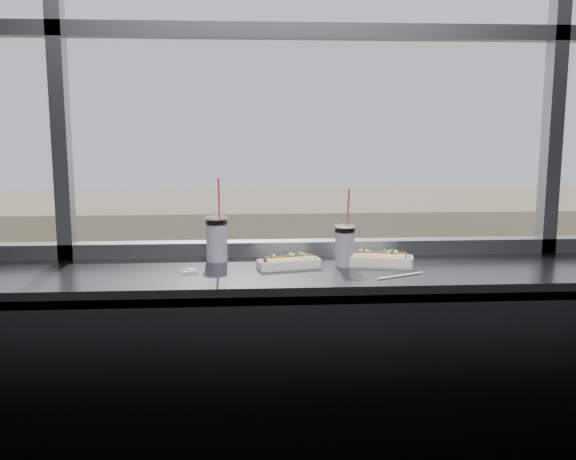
{
  "coord_description": "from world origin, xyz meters",
  "views": [
    {
      "loc": [
        -0.28,
        -1.11,
        1.63
      ],
      "look_at": [
        -0.12,
        1.23,
        1.25
      ],
      "focal_mm": 40.0,
      "sensor_mm": 36.0,
      "label": 1
    }
  ],
  "objects": [
    {
      "name": "loose_straw",
      "position": [
        0.27,
        1.08,
        1.1
      ],
      "size": [
        0.19,
        0.09,
        0.01
      ],
      "primitive_type": "cylinder",
      "rotation": [
        0.0,
        1.57,
        0.45
      ],
      "color": "white",
      "rests_on": "counter"
    },
    {
      "name": "car_far_c",
      "position": [
        12.08,
        25.5,
        -9.92
      ],
      "size": [
        3.01,
        6.32,
        2.05
      ],
      "primitive_type": "imported",
      "rotation": [
        0.0,
        0.0,
        1.64
      ],
      "color": "beige",
      "rests_on": "street_asphalt"
    },
    {
      "name": "pedestrian_c",
      "position": [
        6.9,
        29.22,
        -9.84
      ],
      "size": [
        0.75,
        1.0,
        2.25
      ],
      "primitive_type": "imported",
      "rotation": [
        0.0,
        0.0,
        1.57
      ],
      "color": "#66605B",
      "rests_on": "far_sidewalk"
    },
    {
      "name": "hotdog_tray_left",
      "position": [
        -0.12,
        1.25,
        1.12
      ],
      "size": [
        0.25,
        0.13,
        0.06
      ],
      "rotation": [
        0.0,
        0.0,
        0.22
      ],
      "color": "white",
      "rests_on": "counter"
    },
    {
      "name": "tree_center",
      "position": [
        2.47,
        29.5,
        -8.0
      ],
      "size": [
        2.83,
        2.83,
        4.42
      ],
      "color": "#47382B",
      "rests_on": "far_sidewalk"
    },
    {
      "name": "soda_cup_left",
      "position": [
        -0.39,
        1.4,
        1.2
      ],
      "size": [
        0.09,
        0.09,
        0.34
      ],
      "color": "white",
      "rests_on": "counter"
    },
    {
      "name": "far_building",
      "position": [
        0.0,
        39.5,
        -7.0
      ],
      "size": [
        50.0,
        14.0,
        8.0
      ],
      "primitive_type": "cube",
      "color": "tan",
      "rests_on": "plaza_ground"
    },
    {
      "name": "counter",
      "position": [
        0.0,
        1.23,
        1.07
      ],
      "size": [
        6.0,
        0.55,
        0.06
      ],
      "primitive_type": "cube",
      "color": "#505050",
      "rests_on": "ground"
    },
    {
      "name": "pedestrian_d",
      "position": [
        9.72,
        28.48,
        -9.91
      ],
      "size": [
        0.7,
        0.93,
        2.1
      ],
      "primitive_type": "imported",
      "rotation": [
        0.0,
        0.0,
        4.71
      ],
      "color": "#66605B",
      "rests_on": "far_sidewalk"
    },
    {
      "name": "tree_right",
      "position": [
        10.23,
        29.5,
        -7.31
      ],
      "size": [
        3.49,
        3.49,
        5.45
      ],
      "color": "#47382B",
      "rests_on": "far_sidewalk"
    },
    {
      "name": "counter_fascia",
      "position": [
        0.0,
        0.97,
        0.55
      ],
      "size": [
        6.0,
        0.04,
        1.04
      ],
      "primitive_type": "cube",
      "color": "#505050",
      "rests_on": "ground"
    },
    {
      "name": "far_sidewalk",
      "position": [
        0.0,
        29.5,
        -10.98
      ],
      "size": [
        80.0,
        6.0,
        0.04
      ],
      "primitive_type": "cube",
      "color": "beige",
      "rests_on": "plaza_ground"
    },
    {
      "name": "plaza_ground",
      "position": [
        0.0,
        45.0,
        -11.0
      ],
      "size": [
        120.0,
        120.0,
        0.0
      ],
      "primitive_type": "plane",
      "color": "beige",
      "rests_on": "ground"
    },
    {
      "name": "wall_back_lower",
      "position": [
        0.0,
        1.5,
        0.55
      ],
      "size": [
        6.0,
        0.0,
        6.0
      ],
      "primitive_type": "plane",
      "rotation": [
        1.57,
        0.0,
        0.0
      ],
      "color": "black",
      "rests_on": "ground"
    },
    {
      "name": "tree_left",
      "position": [
        -9.68,
        29.5,
        -7.3
      ],
      "size": [
        3.49,
        3.49,
        5.46
      ],
      "color": "#47382B",
      "rests_on": "far_sidewalk"
    },
    {
      "name": "car_far_b",
      "position": [
        1.89,
        25.5,
        -9.89
      ],
      "size": [
        2.9,
        6.42,
        2.11
      ],
      "primitive_type": "imported",
      "rotation": [
        0.0,
        0.0,
        1.61
      ],
      "color": "#602412",
      "rests_on": "street_asphalt"
    },
    {
      "name": "wrapper",
      "position": [
        -0.49,
        1.19,
        1.11
      ],
      "size": [
        0.09,
        0.06,
        0.02
      ],
      "primitive_type": "ellipsoid",
      "color": "silver",
      "rests_on": "counter"
    },
    {
      "name": "hotdog_tray_right",
      "position": [
        0.23,
        1.26,
        1.13
      ],
      "size": [
        0.28,
        0.14,
        0.07
      ],
      "rotation": [
        0.0,
        0.0,
        -0.21
      ],
      "color": "white",
      "rests_on": "counter"
    },
    {
      "name": "soda_cup_right",
      "position": [
        0.1,
        1.28,
        1.19
      ],
      "size": [
        0.08,
        0.08,
        0.3
      ],
      "color": "white",
      "rests_on": "counter"
    }
  ]
}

